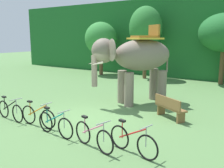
{
  "coord_description": "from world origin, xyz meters",
  "views": [
    {
      "loc": [
        6.23,
        -7.42,
        3.22
      ],
      "look_at": [
        0.51,
        1.0,
        1.3
      ],
      "focal_mm": 40.41,
      "sensor_mm": 36.0,
      "label": 1
    }
  ],
  "objects_px": {
    "tree_far_right": "(101,39)",
    "bike_pink": "(93,136)",
    "tree_right": "(146,28)",
    "bike_orange": "(38,116)",
    "bike_red": "(133,141)",
    "bike_black": "(10,111)",
    "bike_teal": "(55,124)",
    "elephant": "(136,58)",
    "wooden_bench": "(169,107)"
  },
  "relations": [
    {
      "from": "bike_pink",
      "to": "elephant",
      "type": "bearing_deg",
      "value": 105.77
    },
    {
      "from": "tree_right",
      "to": "bike_pink",
      "type": "distance_m",
      "value": 13.4
    },
    {
      "from": "bike_teal",
      "to": "wooden_bench",
      "type": "distance_m",
      "value": 4.5
    },
    {
      "from": "bike_orange",
      "to": "bike_red",
      "type": "xyz_separation_m",
      "value": [
        3.94,
        -0.0,
        0.0
      ]
    },
    {
      "from": "tree_far_right",
      "to": "wooden_bench",
      "type": "height_order",
      "value": "tree_far_right"
    },
    {
      "from": "tree_far_right",
      "to": "bike_black",
      "type": "bearing_deg",
      "value": -69.95
    },
    {
      "from": "bike_orange",
      "to": "bike_teal",
      "type": "distance_m",
      "value": 1.19
    },
    {
      "from": "tree_far_right",
      "to": "bike_pink",
      "type": "height_order",
      "value": "tree_far_right"
    },
    {
      "from": "elephant",
      "to": "bike_red",
      "type": "relative_size",
      "value": 2.37
    },
    {
      "from": "bike_black",
      "to": "bike_red",
      "type": "distance_m",
      "value": 5.39
    },
    {
      "from": "tree_right",
      "to": "bike_orange",
      "type": "height_order",
      "value": "tree_right"
    },
    {
      "from": "bike_black",
      "to": "wooden_bench",
      "type": "bearing_deg",
      "value": 35.78
    },
    {
      "from": "tree_far_right",
      "to": "tree_right",
      "type": "xyz_separation_m",
      "value": [
        4.01,
        0.29,
        0.8
      ]
    },
    {
      "from": "bike_black",
      "to": "bike_pink",
      "type": "height_order",
      "value": "same"
    },
    {
      "from": "tree_right",
      "to": "bike_orange",
      "type": "bearing_deg",
      "value": -81.82
    },
    {
      "from": "bike_teal",
      "to": "bike_pink",
      "type": "xyz_separation_m",
      "value": [
        1.66,
        -0.08,
        0.0
      ]
    },
    {
      "from": "bike_black",
      "to": "bike_pink",
      "type": "relative_size",
      "value": 1.02
    },
    {
      "from": "elephant",
      "to": "tree_far_right",
      "type": "bearing_deg",
      "value": 136.68
    },
    {
      "from": "tree_right",
      "to": "bike_orange",
      "type": "xyz_separation_m",
      "value": [
        1.69,
        -11.79,
        -3.46
      ]
    },
    {
      "from": "elephant",
      "to": "bike_black",
      "type": "xyz_separation_m",
      "value": [
        -2.8,
        -5.0,
        -1.82
      ]
    },
    {
      "from": "tree_far_right",
      "to": "bike_pink",
      "type": "bearing_deg",
      "value": -54.27
    },
    {
      "from": "elephant",
      "to": "bike_orange",
      "type": "relative_size",
      "value": 2.34
    },
    {
      "from": "bike_pink",
      "to": "tree_far_right",
      "type": "bearing_deg",
      "value": 125.73
    },
    {
      "from": "tree_far_right",
      "to": "elephant",
      "type": "xyz_separation_m",
      "value": [
        7.06,
        -6.65,
        -0.84
      ]
    },
    {
      "from": "bike_black",
      "to": "bike_red",
      "type": "bearing_deg",
      "value": 1.57
    },
    {
      "from": "tree_far_right",
      "to": "bike_black",
      "type": "height_order",
      "value": "tree_far_right"
    },
    {
      "from": "tree_far_right",
      "to": "bike_orange",
      "type": "xyz_separation_m",
      "value": [
        5.7,
        -11.5,
        -2.66
      ]
    },
    {
      "from": "tree_far_right",
      "to": "bike_black",
      "type": "distance_m",
      "value": 12.69
    },
    {
      "from": "bike_teal",
      "to": "bike_orange",
      "type": "bearing_deg",
      "value": 167.17
    },
    {
      "from": "bike_red",
      "to": "wooden_bench",
      "type": "relative_size",
      "value": 1.12
    },
    {
      "from": "bike_black",
      "to": "bike_orange",
      "type": "distance_m",
      "value": 1.45
    },
    {
      "from": "bike_pink",
      "to": "bike_red",
      "type": "height_order",
      "value": "same"
    },
    {
      "from": "tree_far_right",
      "to": "bike_teal",
      "type": "relative_size",
      "value": 2.59
    },
    {
      "from": "bike_teal",
      "to": "bike_pink",
      "type": "distance_m",
      "value": 1.66
    },
    {
      "from": "elephant",
      "to": "wooden_bench",
      "type": "distance_m",
      "value": 3.15
    },
    {
      "from": "elephant",
      "to": "wooden_bench",
      "type": "bearing_deg",
      "value": -30.81
    },
    {
      "from": "elephant",
      "to": "bike_black",
      "type": "bearing_deg",
      "value": -119.28
    },
    {
      "from": "bike_black",
      "to": "bike_orange",
      "type": "bearing_deg",
      "value": 5.89
    },
    {
      "from": "bike_orange",
      "to": "bike_red",
      "type": "bearing_deg",
      "value": -0.03
    },
    {
      "from": "elephant",
      "to": "tree_right",
      "type": "bearing_deg",
      "value": 113.73
    },
    {
      "from": "tree_right",
      "to": "elephant",
      "type": "relative_size",
      "value": 1.37
    },
    {
      "from": "tree_right",
      "to": "bike_teal",
      "type": "bearing_deg",
      "value": -76.66
    },
    {
      "from": "elephant",
      "to": "bike_teal",
      "type": "distance_m",
      "value": 5.43
    },
    {
      "from": "wooden_bench",
      "to": "bike_black",
      "type": "bearing_deg",
      "value": -144.22
    },
    {
      "from": "tree_right",
      "to": "bike_red",
      "type": "relative_size",
      "value": 3.24
    },
    {
      "from": "tree_right",
      "to": "bike_pink",
      "type": "relative_size",
      "value": 3.26
    },
    {
      "from": "bike_pink",
      "to": "wooden_bench",
      "type": "height_order",
      "value": "bike_pink"
    },
    {
      "from": "tree_far_right",
      "to": "tree_right",
      "type": "bearing_deg",
      "value": 4.08
    },
    {
      "from": "tree_far_right",
      "to": "elephant",
      "type": "height_order",
      "value": "tree_far_right"
    },
    {
      "from": "tree_right",
      "to": "bike_teal",
      "type": "relative_size",
      "value": 3.2
    }
  ]
}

